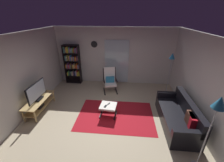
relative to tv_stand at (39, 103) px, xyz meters
name	(u,v)px	position (x,y,z in m)	size (l,w,h in m)	color
ground_plane	(107,121)	(2.38, -0.30, -0.30)	(7.02, 7.02, 0.00)	tan
wall_back	(115,56)	(2.38, 2.60, 1.00)	(5.60, 0.06, 2.60)	beige
wall_left	(16,80)	(-0.32, -0.30, 1.00)	(0.06, 6.00, 2.60)	beige
wall_right	(208,88)	(5.08, -0.30, 1.00)	(0.06, 6.00, 2.60)	beige
glass_door_panel	(117,62)	(2.48, 2.53, 0.75)	(1.10, 0.01, 2.00)	silver
area_rug	(116,115)	(2.63, -0.02, -0.30)	(2.49, 1.70, 0.01)	#A61520
tv_stand	(39,103)	(0.00, 0.00, 0.00)	(0.48, 1.33, 0.45)	tan
television	(37,92)	(0.00, 0.02, 0.44)	(0.20, 0.98, 0.61)	black
bookshelf_near_tv	(73,63)	(0.42, 2.38, 0.68)	(0.72, 0.30, 1.84)	black
leather_sofa	(178,117)	(4.53, -0.27, 0.00)	(0.81, 1.97, 0.82)	black
lounge_armchair	(110,79)	(2.26, 1.71, 0.24)	(0.69, 0.76, 1.02)	black
ottoman	(108,107)	(2.39, 0.00, 0.02)	(0.57, 0.53, 0.38)	white
tv_remote	(109,104)	(2.39, 0.07, 0.09)	(0.04, 0.14, 0.02)	black
cell_phone	(105,106)	(2.30, -0.08, 0.09)	(0.07, 0.14, 0.01)	black
floor_lamp_by_sofa	(217,110)	(4.55, -1.59, 1.22)	(0.23, 0.23, 1.81)	#A5A5AD
floor_lamp_by_shelf	(171,62)	(4.62, 1.53, 1.15)	(0.22, 0.22, 1.78)	#A5A5AD
wall_clock	(94,44)	(1.47, 2.52, 1.55)	(0.29, 0.03, 0.29)	silver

